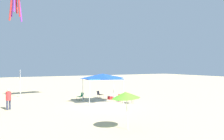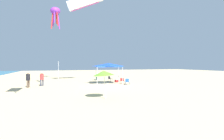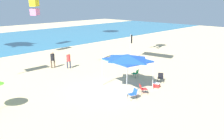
{
  "view_description": "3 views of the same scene",
  "coord_description": "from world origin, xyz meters",
  "px_view_note": "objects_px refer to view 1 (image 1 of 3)",
  "views": [
    {
      "loc": [
        -20.7,
        10.79,
        3.91
      ],
      "look_at": [
        1.3,
        -1.55,
        3.35
      ],
      "focal_mm": 40.06,
      "sensor_mm": 36.0,
      "label": 1
    },
    {
      "loc": [
        -21.65,
        6.71,
        2.8
      ],
      "look_at": [
        0.9,
        -0.95,
        2.01
      ],
      "focal_mm": 27.85,
      "sensor_mm": 36.0,
      "label": 2
    },
    {
      "loc": [
        -14.22,
        -14.24,
        7.49
      ],
      "look_at": [
        1.45,
        0.55,
        1.43
      ],
      "focal_mm": 40.02,
      "sensor_mm": 36.0,
      "label": 3
    }
  ],
  "objects_px": {
    "folding_chair_facing_ocean": "(121,97)",
    "cooler_box": "(111,97)",
    "beach_umbrella": "(126,95)",
    "canopy_tent": "(102,77)",
    "folding_chair_right_of_tent": "(129,99)",
    "banner_flag": "(20,81)",
    "person_far_stroller": "(8,97)",
    "folding_chair_near_cooler": "(99,94)",
    "folding_chair_left_of_tent": "(81,96)"
  },
  "relations": [
    {
      "from": "folding_chair_facing_ocean",
      "to": "cooler_box",
      "type": "distance_m",
      "value": 2.12
    },
    {
      "from": "beach_umbrella",
      "to": "cooler_box",
      "type": "relative_size",
      "value": 3.37
    },
    {
      "from": "folding_chair_facing_ocean",
      "to": "cooler_box",
      "type": "bearing_deg",
      "value": -54.43
    },
    {
      "from": "beach_umbrella",
      "to": "cooler_box",
      "type": "distance_m",
      "value": 13.28
    },
    {
      "from": "canopy_tent",
      "to": "beach_umbrella",
      "type": "height_order",
      "value": "canopy_tent"
    },
    {
      "from": "beach_umbrella",
      "to": "folding_chair_right_of_tent",
      "type": "distance_m",
      "value": 10.31
    },
    {
      "from": "canopy_tent",
      "to": "folding_chair_right_of_tent",
      "type": "xyz_separation_m",
      "value": [
        -1.76,
        -2.13,
        -2.2
      ]
    },
    {
      "from": "beach_umbrella",
      "to": "folding_chair_facing_ocean",
      "type": "relative_size",
      "value": 2.88
    },
    {
      "from": "canopy_tent",
      "to": "cooler_box",
      "type": "bearing_deg",
      "value": -47.77
    },
    {
      "from": "folding_chair_right_of_tent",
      "to": "banner_flag",
      "type": "distance_m",
      "value": 13.65
    },
    {
      "from": "folding_chair_facing_ocean",
      "to": "person_far_stroller",
      "type": "xyz_separation_m",
      "value": [
        0.71,
        10.86,
        0.6
      ]
    },
    {
      "from": "canopy_tent",
      "to": "beach_umbrella",
      "type": "xyz_separation_m",
      "value": [
        -10.16,
        3.64,
        -0.59
      ]
    },
    {
      "from": "banner_flag",
      "to": "person_far_stroller",
      "type": "bearing_deg",
      "value": 164.52
    },
    {
      "from": "folding_chair_facing_ocean",
      "to": "person_far_stroller",
      "type": "height_order",
      "value": "person_far_stroller"
    },
    {
      "from": "folding_chair_right_of_tent",
      "to": "beach_umbrella",
      "type": "bearing_deg",
      "value": -106.38
    },
    {
      "from": "canopy_tent",
      "to": "banner_flag",
      "type": "distance_m",
      "value": 10.87
    },
    {
      "from": "person_far_stroller",
      "to": "folding_chair_near_cooler",
      "type": "bearing_deg",
      "value": 155.13
    },
    {
      "from": "folding_chair_near_cooler",
      "to": "person_far_stroller",
      "type": "xyz_separation_m",
      "value": [
        -3.02,
        10.22,
        0.6
      ]
    },
    {
      "from": "beach_umbrella",
      "to": "folding_chair_near_cooler",
      "type": "relative_size",
      "value": 2.88
    },
    {
      "from": "beach_umbrella",
      "to": "folding_chair_near_cooler",
      "type": "xyz_separation_m",
      "value": [
        13.52,
        -4.97,
        -1.62
      ]
    },
    {
      "from": "banner_flag",
      "to": "folding_chair_right_of_tent",
      "type": "bearing_deg",
      "value": -139.87
    },
    {
      "from": "person_far_stroller",
      "to": "banner_flag",
      "type": "bearing_deg",
      "value": -146.81
    },
    {
      "from": "folding_chair_left_of_tent",
      "to": "cooler_box",
      "type": "height_order",
      "value": "folding_chair_left_of_tent"
    },
    {
      "from": "person_far_stroller",
      "to": "folding_chair_facing_ocean",
      "type": "bearing_deg",
      "value": 134.95
    },
    {
      "from": "cooler_box",
      "to": "banner_flag",
      "type": "xyz_separation_m",
      "value": [
        6.86,
        8.54,
        1.79
      ]
    },
    {
      "from": "folding_chair_left_of_tent",
      "to": "cooler_box",
      "type": "bearing_deg",
      "value": 62.2
    },
    {
      "from": "folding_chair_left_of_tent",
      "to": "folding_chair_right_of_tent",
      "type": "bearing_deg",
      "value": 26.91
    },
    {
      "from": "cooler_box",
      "to": "banner_flag",
      "type": "distance_m",
      "value": 11.09
    },
    {
      "from": "cooler_box",
      "to": "banner_flag",
      "type": "height_order",
      "value": "banner_flag"
    },
    {
      "from": "folding_chair_near_cooler",
      "to": "folding_chair_left_of_tent",
      "type": "xyz_separation_m",
      "value": [
        -0.57,
        2.54,
        0.0
      ]
    },
    {
      "from": "folding_chair_near_cooler",
      "to": "folding_chair_right_of_tent",
      "type": "bearing_deg",
      "value": -113.84
    },
    {
      "from": "folding_chair_facing_ocean",
      "to": "canopy_tent",
      "type": "bearing_deg",
      "value": 24.15
    },
    {
      "from": "canopy_tent",
      "to": "folding_chair_facing_ocean",
      "type": "xyz_separation_m",
      "value": [
        -0.36,
        -1.96,
        -2.2
      ]
    },
    {
      "from": "canopy_tent",
      "to": "banner_flag",
      "type": "bearing_deg",
      "value": 37.54
    },
    {
      "from": "beach_umbrella",
      "to": "person_far_stroller",
      "type": "distance_m",
      "value": 11.79
    },
    {
      "from": "cooler_box",
      "to": "person_far_stroller",
      "type": "height_order",
      "value": "person_far_stroller"
    },
    {
      "from": "canopy_tent",
      "to": "folding_chair_facing_ocean",
      "type": "relative_size",
      "value": 4.89
    },
    {
      "from": "folding_chair_right_of_tent",
      "to": "cooler_box",
      "type": "height_order",
      "value": "folding_chair_right_of_tent"
    },
    {
      "from": "folding_chair_facing_ocean",
      "to": "cooler_box",
      "type": "relative_size",
      "value": 1.17
    },
    {
      "from": "folding_chair_left_of_tent",
      "to": "cooler_box",
      "type": "xyz_separation_m",
      "value": [
        -1.05,
        -3.14,
        -0.27
      ]
    },
    {
      "from": "folding_chair_right_of_tent",
      "to": "person_far_stroller",
      "type": "xyz_separation_m",
      "value": [
        2.11,
        11.03,
        0.6
      ]
    },
    {
      "from": "beach_umbrella",
      "to": "folding_chair_left_of_tent",
      "type": "bearing_deg",
      "value": -10.6
    },
    {
      "from": "folding_chair_right_of_tent",
      "to": "person_far_stroller",
      "type": "relative_size",
      "value": 0.45
    },
    {
      "from": "folding_chair_right_of_tent",
      "to": "person_far_stroller",
      "type": "height_order",
      "value": "person_far_stroller"
    },
    {
      "from": "folding_chair_left_of_tent",
      "to": "person_far_stroller",
      "type": "bearing_deg",
      "value": -81.71
    },
    {
      "from": "canopy_tent",
      "to": "folding_chair_facing_ocean",
      "type": "bearing_deg",
      "value": -100.38
    },
    {
      "from": "folding_chair_near_cooler",
      "to": "folding_chair_left_of_tent",
      "type": "relative_size",
      "value": 1.0
    },
    {
      "from": "cooler_box",
      "to": "folding_chair_near_cooler",
      "type": "bearing_deg",
      "value": 20.31
    },
    {
      "from": "beach_umbrella",
      "to": "folding_chair_left_of_tent",
      "type": "height_order",
      "value": "beach_umbrella"
    },
    {
      "from": "folding_chair_near_cooler",
      "to": "banner_flag",
      "type": "distance_m",
      "value": 9.63
    }
  ]
}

